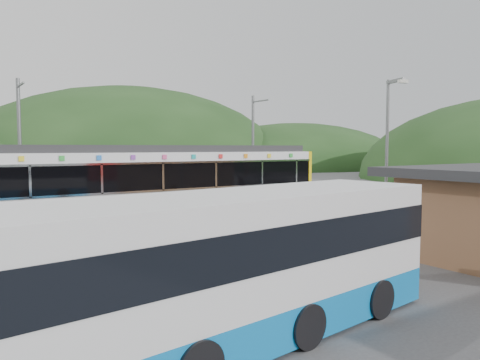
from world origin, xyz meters
TOP-DOWN VIEW (x-y plane):
  - ground at (0.00, 0.00)m, footprint 120.00×120.00m
  - hills at (6.19, 5.29)m, footprint 146.00×149.00m
  - platform at (0.00, 3.30)m, footprint 26.00×3.20m
  - yellow_line at (0.00, 2.00)m, footprint 26.00×0.10m
  - train at (-1.75, 6.00)m, footprint 20.44×3.01m
  - catenary_mast_west at (-7.00, 8.56)m, footprint 0.18×1.80m
  - catenary_mast_east at (7.00, 8.56)m, footprint 0.18×1.80m
  - bus at (-6.51, -9.32)m, footprint 10.44×3.60m
  - lamp_post at (4.21, -4.54)m, footprint 0.43×1.14m

SIDE VIEW (x-z plane):
  - ground at x=0.00m, z-range 0.00..0.00m
  - hills at x=6.19m, z-range -13.00..13.00m
  - platform at x=0.00m, z-range 0.00..0.30m
  - yellow_line at x=0.00m, z-range 0.30..0.31m
  - bus at x=-6.51m, z-range -0.05..2.74m
  - train at x=-1.75m, z-range 0.19..3.93m
  - catenary_mast_west at x=-7.00m, z-range 0.15..7.15m
  - catenary_mast_east at x=7.00m, z-range 0.15..7.15m
  - lamp_post at x=4.21m, z-range 0.60..6.87m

